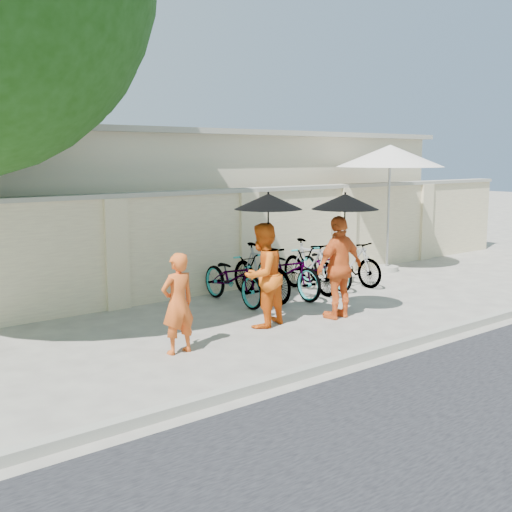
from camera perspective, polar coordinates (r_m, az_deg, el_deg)
ground at (r=9.96m, az=1.14°, el=-7.09°), size 80.00×80.00×0.00m
kerb at (r=8.76m, az=8.39°, el=-9.03°), size 40.00×0.16×0.12m
compound_wall at (r=12.85m, az=-4.61°, el=1.07°), size 20.00×0.30×2.00m
building_behind at (r=16.53m, az=-9.22°, el=4.82°), size 14.00×6.00×3.20m
monk_left at (r=9.00m, az=-6.97°, el=-4.20°), size 0.54×0.37×1.43m
monk_center at (r=10.31m, az=0.58°, el=-1.71°), size 0.96×0.84×1.69m
parasol_center at (r=10.13m, az=1.10°, el=4.87°), size 1.08×1.08×1.20m
monk_right at (r=10.93m, az=7.42°, el=-1.00°), size 1.04×0.47×1.75m
parasol_right at (r=10.76m, az=7.93°, el=4.82°), size 1.12×1.12×1.13m
patio_umbrella at (r=15.53m, az=11.82°, el=8.58°), size 2.91×2.91×3.00m
bike_0 at (r=11.99m, az=-2.04°, el=-1.93°), size 0.74×1.90×0.98m
bike_1 at (r=12.28m, az=0.45°, el=-1.44°), size 0.58×1.82×1.08m
bike_2 at (r=12.60m, az=2.86°, el=-1.32°), size 0.76×1.97×1.02m
bike_3 at (r=13.01m, az=4.79°, el=-0.90°), size 0.70×1.83×1.07m
bike_4 at (r=13.55m, az=6.17°, el=-0.84°), size 0.83×1.83×0.93m
bike_5 at (r=13.85m, az=8.46°, el=-0.54°), size 0.51×1.66×0.99m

